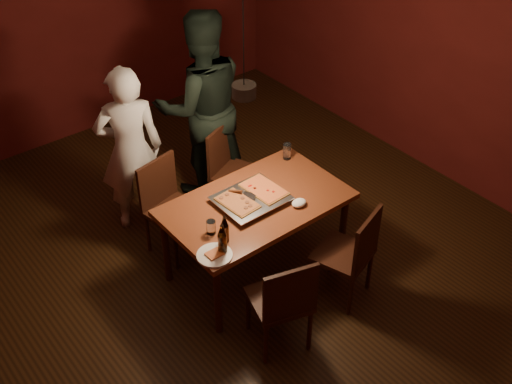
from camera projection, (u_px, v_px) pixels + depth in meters
room_shell at (245, 132)px, 4.85m from camera, size 6.00×6.00×6.00m
dining_table at (256, 209)px, 5.27m from camera, size 1.50×0.90×0.75m
chair_far_left at (167, 199)px, 5.61m from camera, size 0.49×0.49×0.49m
chair_far_right at (230, 163)px, 6.04m from camera, size 0.55×0.55×0.49m
chair_near_left at (284, 297)px, 4.67m from camera, size 0.52×0.52×0.49m
chair_near_right at (353, 248)px, 5.09m from camera, size 0.53×0.53×0.49m
pizza_tray at (251, 200)px, 5.21m from camera, size 0.57×0.47×0.05m
pizza_meat at (237, 202)px, 5.13m from camera, size 0.24×0.36×0.02m
pizza_cheese at (264, 189)px, 5.27m from camera, size 0.26×0.39×0.02m
spatula at (249, 196)px, 5.19m from camera, size 0.20×0.25×0.04m
beer_bottle_a at (222, 239)px, 4.66m from camera, size 0.07×0.07×0.26m
beer_bottle_b at (225, 229)px, 4.77m from camera, size 0.06×0.06×0.24m
water_glass_left at (211, 227)px, 4.88m from camera, size 0.07×0.07×0.11m
water_glass_right at (287, 151)px, 5.68m from camera, size 0.07×0.07×0.15m
plate_slice at (215, 255)px, 4.70m from camera, size 0.27×0.27×0.03m
napkin at (299, 203)px, 5.17m from camera, size 0.13×0.10×0.05m
diner_white at (130, 150)px, 5.71m from camera, size 0.70×0.59×1.63m
diner_dark at (202, 106)px, 6.08m from camera, size 1.11×0.98×1.90m
pendant_lamp at (244, 90)px, 4.64m from camera, size 0.18×0.18×1.10m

